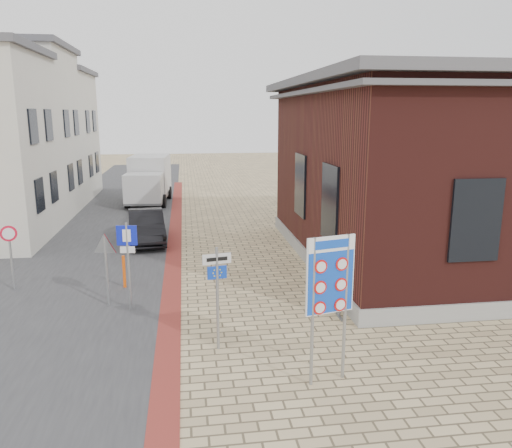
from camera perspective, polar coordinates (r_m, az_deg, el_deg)
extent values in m
plane|color=tan|center=(12.19, -0.34, -14.42)|extent=(120.00, 120.00, 0.00)
cube|color=#38383A|center=(26.65, -16.68, 0.08)|extent=(7.00, 60.00, 0.02)
cube|color=maroon|center=(21.49, -9.32, -2.48)|extent=(0.60, 40.00, 0.02)
cube|color=gray|center=(21.28, 21.64, -2.70)|extent=(12.15, 12.15, 0.50)
cube|color=#461916|center=(20.72, 22.37, 6.01)|extent=(12.00, 12.00, 6.00)
cube|color=#525157|center=(20.65, 23.11, 14.71)|extent=(13.00, 13.00, 0.30)
cube|color=#525157|center=(20.63, 23.02, 13.60)|extent=(12.70, 12.70, 0.15)
cube|color=black|center=(15.66, 8.49, 2.38)|extent=(0.12, 1.60, 2.40)
cube|color=black|center=(19.47, 5.14, 4.46)|extent=(0.12, 1.60, 2.40)
cube|color=black|center=(14.18, 23.82, 0.38)|extent=(1.40, 0.12, 2.20)
cube|color=black|center=(22.63, -23.51, 3.06)|extent=(0.10, 1.10, 1.40)
cube|color=black|center=(24.92, -22.10, 3.97)|extent=(0.10, 1.10, 1.40)
cube|color=black|center=(22.39, -24.14, 10.14)|extent=(0.10, 1.10, 1.40)
cube|color=black|center=(24.71, -22.64, 10.39)|extent=(0.10, 1.10, 1.40)
cube|color=beige|center=(30.32, -26.85, 9.10)|extent=(7.00, 6.00, 8.80)
cube|color=black|center=(28.40, -20.41, 5.05)|extent=(0.10, 1.10, 1.40)
cube|color=black|center=(30.74, -19.50, 5.63)|extent=(0.10, 1.10, 1.40)
cube|color=black|center=(28.21, -20.85, 10.69)|extent=(0.10, 1.10, 1.40)
cube|color=black|center=(30.56, -19.89, 10.85)|extent=(0.10, 1.10, 1.40)
cube|color=beige|center=(36.07, -23.80, 9.09)|extent=(7.00, 6.00, 8.00)
cube|color=#525157|center=(36.13, -24.40, 15.65)|extent=(7.40, 6.40, 0.30)
cube|color=black|center=(34.25, -18.36, 6.36)|extent=(0.10, 1.10, 1.40)
cube|color=black|center=(36.61, -17.72, 6.76)|extent=(0.10, 1.10, 1.40)
cube|color=black|center=(34.10, -18.69, 11.04)|extent=(0.10, 1.10, 1.40)
cube|color=black|center=(36.46, -18.01, 11.14)|extent=(0.10, 1.10, 1.40)
torus|color=slate|center=(14.05, 9.66, -9.57)|extent=(0.04, 0.60, 0.60)
torus|color=slate|center=(14.31, 9.29, -9.13)|extent=(0.04, 0.60, 0.60)
torus|color=slate|center=(14.58, 8.94, -8.70)|extent=(0.04, 0.60, 0.60)
torus|color=slate|center=(14.85, 8.60, -8.29)|extent=(0.04, 0.60, 0.60)
torus|color=slate|center=(15.12, 8.27, -7.90)|extent=(0.04, 0.60, 0.60)
cube|color=slate|center=(14.68, 8.90, -9.65)|extent=(0.08, 1.60, 0.04)
imported|color=black|center=(22.30, -12.42, -0.26)|extent=(1.92, 4.34, 1.38)
cube|color=slate|center=(31.93, -12.10, 3.15)|extent=(2.55, 5.64, 0.25)
cube|color=silver|center=(29.92, -12.69, 4.08)|extent=(2.26, 1.89, 1.63)
cube|color=black|center=(29.13, -12.95, 4.45)|extent=(1.93, 0.23, 0.81)
cube|color=silver|center=(32.64, -11.98, 5.70)|extent=(2.51, 3.82, 2.24)
cylinder|color=black|center=(30.53, -14.51, 2.51)|extent=(0.32, 0.83, 0.81)
cylinder|color=black|center=(30.21, -10.53, 2.59)|extent=(0.32, 0.83, 0.81)
cylinder|color=black|center=(33.69, -13.51, 3.48)|extent=(0.32, 0.83, 0.81)
cylinder|color=black|center=(33.39, -9.89, 3.56)|extent=(0.32, 0.83, 0.81)
cylinder|color=gray|center=(10.29, 6.48, -10.12)|extent=(0.07, 0.07, 3.16)
cylinder|color=gray|center=(10.65, 10.15, -9.43)|extent=(0.07, 0.07, 3.16)
cube|color=white|center=(10.20, 8.49, -5.81)|extent=(1.06, 0.30, 1.62)
cube|color=blue|center=(10.20, 8.49, -5.81)|extent=(1.02, 0.29, 1.58)
cube|color=white|center=(10.01, 8.61, -2.26)|extent=(1.02, 0.30, 0.30)
cylinder|color=gray|center=(11.88, -4.42, -8.56)|extent=(0.07, 0.07, 2.52)
cube|color=silver|center=(11.56, -4.50, -4.00)|extent=(0.67, 0.17, 0.24)
cube|color=#0F38B7|center=(11.66, -4.48, -5.54)|extent=(0.46, 0.12, 0.31)
cylinder|color=gray|center=(14.55, -14.35, -4.81)|extent=(0.07, 0.07, 2.57)
cube|color=#0F1DBD|center=(14.31, -14.55, -1.27)|extent=(0.57, 0.10, 0.57)
cube|color=white|center=(14.41, -14.46, -2.86)|extent=(0.41, 0.09, 0.18)
cylinder|color=gray|center=(15.13, -16.70, -5.27)|extent=(0.07, 0.07, 2.07)
cylinder|color=gray|center=(17.50, -26.17, -3.57)|extent=(0.07, 0.07, 2.11)
cylinder|color=red|center=(17.31, -26.43, -0.97)|extent=(0.49, 0.15, 0.50)
cylinder|color=#F2550C|center=(16.65, -14.84, -5.30)|extent=(0.10, 0.10, 1.08)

